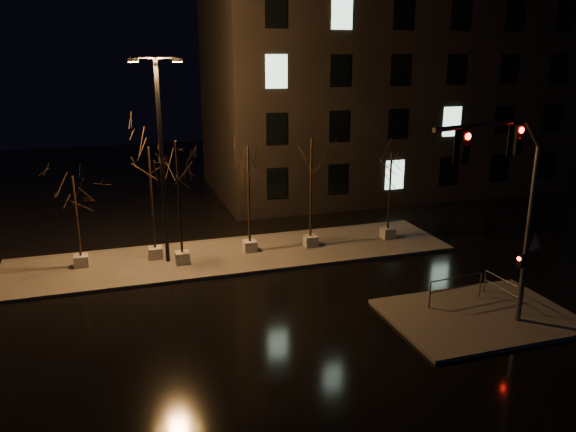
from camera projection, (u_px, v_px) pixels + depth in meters
name	position (u px, v px, depth m)	size (l,w,h in m)	color
ground	(268.00, 306.00, 22.66)	(90.00, 90.00, 0.00)	black
median	(235.00, 255.00, 28.12)	(22.00, 5.00, 0.15)	#4E4A45
sidewalk_corner	(479.00, 316.00, 21.63)	(7.00, 5.00, 0.15)	#4E4A45
building	(384.00, 86.00, 41.12)	(25.00, 12.00, 15.00)	black
tree_0	(74.00, 197.00, 25.49)	(1.80, 1.80, 4.45)	#B0AEA4
tree_1	(150.00, 172.00, 26.31)	(1.80, 1.80, 5.65)	#B0AEA4
tree_2	(177.00, 169.00, 25.59)	(1.80, 1.80, 6.04)	#B0AEA4
tree_3	(248.00, 170.00, 27.30)	(1.80, 1.80, 5.52)	#B0AEA4
tree_4	(311.00, 163.00, 28.02)	(1.80, 1.80, 5.81)	#B0AEA4
tree_5	(391.00, 172.00, 29.49)	(1.80, 1.80, 4.79)	#B0AEA4
traffic_signal_mast	(512.00, 196.00, 19.09)	(6.03, 1.73, 7.60)	#515458
streetlight_main	(161.00, 148.00, 25.61)	(2.38, 0.53, 9.53)	black
guard_rail_a	(456.00, 286.00, 22.44)	(2.55, 0.29, 1.10)	#515458
guard_rail_b	(502.00, 287.00, 22.53)	(0.15, 2.08, 0.99)	#515458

